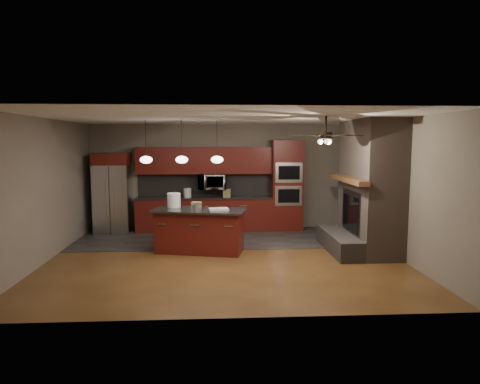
{
  "coord_description": "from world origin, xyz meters",
  "views": [
    {
      "loc": [
        -0.19,
        -8.46,
        2.34
      ],
      "look_at": [
        0.34,
        0.6,
        1.27
      ],
      "focal_mm": 32.0,
      "sensor_mm": 36.0,
      "label": 1
    }
  ],
  "objects": [
    {
      "name": "paint_can",
      "position": [
        -0.59,
        0.39,
        0.99
      ],
      "size": [
        0.22,
        0.22,
        0.13
      ],
      "primitive_type": "cylinder",
      "rotation": [
        0.0,
        0.0,
        -0.16
      ],
      "color": "#B8B8BD",
      "rests_on": "kitchen_island"
    },
    {
      "name": "ceiling",
      "position": [
        0.0,
        0.0,
        2.8
      ],
      "size": [
        7.0,
        6.0,
        0.02
      ],
      "primitive_type": "cube",
      "color": "white",
      "rests_on": "back_wall"
    },
    {
      "name": "back_wall",
      "position": [
        0.0,
        3.0,
        1.4
      ],
      "size": [
        7.0,
        0.02,
        2.8
      ],
      "primitive_type": "cube",
      "color": "slate",
      "rests_on": "ground"
    },
    {
      "name": "right_wall",
      "position": [
        3.5,
        0.0,
        1.4
      ],
      "size": [
        0.02,
        6.0,
        2.8
      ],
      "primitive_type": "cube",
      "color": "slate",
      "rests_on": "ground"
    },
    {
      "name": "refrigerator",
      "position": [
        -2.83,
        2.62,
        1.03
      ],
      "size": [
        0.88,
        0.75,
        2.05
      ],
      "color": "silver",
      "rests_on": "ground"
    },
    {
      "name": "counter_box",
      "position": [
        0.11,
        2.65,
        1.01
      ],
      "size": [
        0.21,
        0.17,
        0.21
      ],
      "primitive_type": "cube",
      "rotation": [
        0.0,
        0.0,
        -0.11
      ],
      "color": "olive",
      "rests_on": "back_cabinetry"
    },
    {
      "name": "pendant_center",
      "position": [
        -0.9,
        0.7,
        1.96
      ],
      "size": [
        0.26,
        0.26,
        0.92
      ],
      "color": "black",
      "rests_on": "ceiling"
    },
    {
      "name": "white_bucket",
      "position": [
        -1.09,
        0.82,
        1.07
      ],
      "size": [
        0.34,
        0.34,
        0.31
      ],
      "primitive_type": "cylinder",
      "rotation": [
        0.0,
        0.0,
        0.19
      ],
      "color": "white",
      "rests_on": "kitchen_island"
    },
    {
      "name": "slate_tile_patch",
      "position": [
        0.0,
        1.8,
        0.01
      ],
      "size": [
        7.0,
        2.4,
        0.01
      ],
      "primitive_type": "cube",
      "color": "#33312E",
      "rests_on": "ground"
    },
    {
      "name": "ground",
      "position": [
        0.0,
        0.0,
        0.0
      ],
      "size": [
        7.0,
        7.0,
        0.0
      ],
      "primitive_type": "plane",
      "color": "brown",
      "rests_on": "ground"
    },
    {
      "name": "paint_tray",
      "position": [
        -0.12,
        0.37,
        0.94
      ],
      "size": [
        0.43,
        0.33,
        0.04
      ],
      "primitive_type": "cube",
      "rotation": [
        0.0,
        0.0,
        0.12
      ],
      "color": "silver",
      "rests_on": "kitchen_island"
    },
    {
      "name": "microwave",
      "position": [
        -0.27,
        2.75,
        1.3
      ],
      "size": [
        0.73,
        0.41,
        0.5
      ],
      "primitive_type": "imported",
      "color": "silver",
      "rests_on": "back_cabinetry"
    },
    {
      "name": "kitchen_island",
      "position": [
        -0.53,
        0.51,
        0.47
      ],
      "size": [
        2.09,
        1.3,
        0.92
      ],
      "rotation": [
        0.0,
        0.0,
        -0.23
      ],
      "color": "#591011",
      "rests_on": "ground"
    },
    {
      "name": "pendant_right",
      "position": [
        -0.15,
        0.7,
        1.96
      ],
      "size": [
        0.26,
        0.26,
        0.92
      ],
      "color": "black",
      "rests_on": "ceiling"
    },
    {
      "name": "counter_bucket",
      "position": [
        -0.92,
        2.7,
        1.02
      ],
      "size": [
        0.24,
        0.24,
        0.23
      ],
      "primitive_type": "cylinder",
      "rotation": [
        0.0,
        0.0,
        0.18
      ],
      "color": "silver",
      "rests_on": "back_cabinetry"
    },
    {
      "name": "fireplace_column",
      "position": [
        3.04,
        0.4,
        1.3
      ],
      "size": [
        1.3,
        2.1,
        2.8
      ],
      "color": "brown",
      "rests_on": "ground"
    },
    {
      "name": "left_wall",
      "position": [
        -3.5,
        0.0,
        1.4
      ],
      "size": [
        0.02,
        6.0,
        2.8
      ],
      "primitive_type": "cube",
      "color": "slate",
      "rests_on": "ground"
    },
    {
      "name": "ceiling_fan",
      "position": [
        1.8,
        -0.8,
        2.46
      ],
      "size": [
        1.27,
        1.33,
        0.41
      ],
      "color": "black",
      "rests_on": "ceiling"
    },
    {
      "name": "back_cabinetry",
      "position": [
        -0.48,
        2.74,
        0.89
      ],
      "size": [
        3.59,
        0.64,
        2.2
      ],
      "color": "#591011",
      "rests_on": "ground"
    },
    {
      "name": "pendant_left",
      "position": [
        -1.65,
        0.7,
        1.96
      ],
      "size": [
        0.26,
        0.26,
        0.92
      ],
      "color": "black",
      "rests_on": "ceiling"
    },
    {
      "name": "cardboard_box",
      "position": [
        -0.6,
        0.71,
        0.98
      ],
      "size": [
        0.23,
        0.19,
        0.13
      ],
      "primitive_type": "cube",
      "rotation": [
        0.0,
        0.0,
        -0.21
      ],
      "color": "#9E8351",
      "rests_on": "kitchen_island"
    },
    {
      "name": "oven_tower",
      "position": [
        1.7,
        2.69,
        1.19
      ],
      "size": [
        0.8,
        0.63,
        2.38
      ],
      "color": "#591011",
      "rests_on": "ground"
    }
  ]
}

